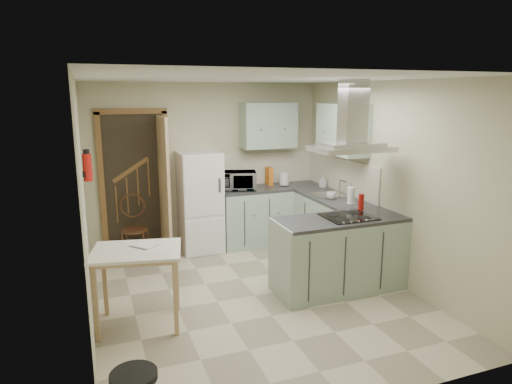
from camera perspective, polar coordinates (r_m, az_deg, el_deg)
name	(u,v)px	position (r m, az deg, el deg)	size (l,w,h in m)	color
floor	(255,296)	(5.53, -0.18, -12.82)	(4.20, 4.20, 0.00)	#C2B497
ceiling	(254,78)	(5.01, -0.20, 14.03)	(4.20, 4.20, 0.00)	silver
back_wall	(207,165)	(7.10, -6.13, 3.35)	(3.60, 3.60, 0.00)	#BCB692
left_wall	(84,206)	(4.82, -20.68, -1.70)	(4.20, 4.20, 0.00)	#BCB692
right_wall	(388,182)	(5.98, 16.18, 1.24)	(4.20, 4.20, 0.00)	#BCB692
doorway	(135,183)	(6.92, -14.87, 1.08)	(1.10, 0.12, 2.10)	brown
fridge	(200,202)	(6.86, -7.01, -1.24)	(0.60, 0.60, 1.50)	white
counter_back	(254,216)	(7.18, -0.26, -3.01)	(1.08, 0.60, 0.90)	#9EB2A0
counter_right	(322,222)	(6.93, 8.24, -3.71)	(0.60, 1.95, 0.90)	#9EB2A0
splashback	(265,168)	(7.40, 1.13, 3.00)	(1.68, 0.02, 0.50)	beige
wall_cabinet_back	(268,125)	(7.16, 1.57, 8.33)	(0.85, 0.35, 0.70)	#9EB2A0
wall_cabinet_right	(343,129)	(6.51, 10.77, 7.71)	(0.35, 0.90, 0.70)	#9EB2A0
peninsula	(339,254)	(5.63, 10.39, -7.63)	(1.55, 0.65, 0.90)	#9EB2A0
hob	(348,217)	(5.54, 11.46, -3.04)	(0.58, 0.50, 0.01)	black
extractor_hood	(351,149)	(5.39, 11.83, 5.34)	(0.90, 0.55, 0.10)	silver
sink	(329,195)	(6.67, 9.08, -0.34)	(0.45, 0.40, 0.01)	silver
fire_extinguisher	(87,167)	(5.66, -20.32, 2.90)	(0.10, 0.10, 0.32)	#B2140F
drop_leaf_table	(139,288)	(4.89, -14.46, -11.50)	(0.87, 0.65, 0.82)	tan
bentwood_chair	(135,230)	(6.79, -14.92, -4.61)	(0.37, 0.37, 0.84)	#452517
microwave	(239,181)	(6.94, -2.12, 1.44)	(0.51, 0.34, 0.28)	black
kettle	(284,179)	(7.23, 3.53, 1.64)	(0.15, 0.15, 0.22)	silver
cereal_box	(269,176)	(7.32, 1.67, 2.02)	(0.07, 0.19, 0.28)	orange
soap_bottle	(323,181)	(7.20, 8.36, 1.33)	(0.08, 0.09, 0.19)	#B0B0BD
paper_towel	(351,195)	(6.17, 11.79, -0.40)	(0.09, 0.09, 0.24)	white
cup	(331,196)	(6.41, 9.39, -0.45)	(0.13, 0.13, 0.10)	silver
red_bottle	(361,202)	(5.91, 13.00, -1.21)	(0.07, 0.07, 0.20)	red
book	(138,243)	(4.76, -14.58, -6.24)	(0.18, 0.24, 0.11)	maroon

